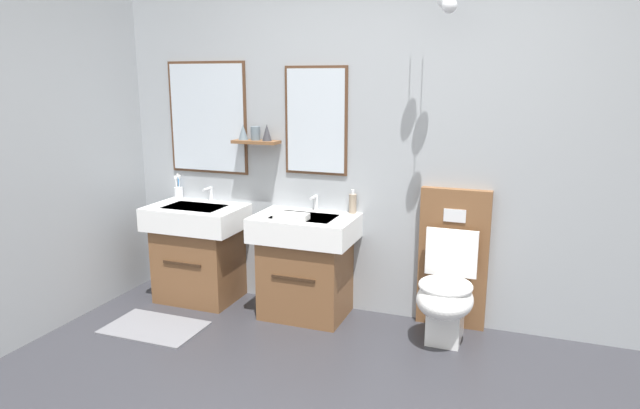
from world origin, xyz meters
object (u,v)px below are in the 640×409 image
folded_hand_towel (292,217)px  toilet (449,283)px  vanity_sink_right (306,262)px  toothbrush_cup (179,192)px  soap_dispenser (353,203)px  vanity_sink_left (199,249)px

folded_hand_towel → toilet: bearing=9.7°
vanity_sink_right → toothbrush_cup: 1.29m
toothbrush_cup → folded_hand_towel: size_ratio=0.93×
vanity_sink_right → toothbrush_cup: bearing=171.4°
toothbrush_cup → toilet: bearing=-4.1°
toothbrush_cup → soap_dispenser: toothbrush_cup is taller
vanity_sink_left → toilet: toilet is taller
folded_hand_towel → vanity_sink_left: bearing=169.5°
soap_dispenser → toilet: bearing=-12.9°
toothbrush_cup → soap_dispenser: (1.50, 0.01, 0.02)m
vanity_sink_left → soap_dispenser: soap_dispenser is taller
toilet → soap_dispenser: size_ratio=5.62×
vanity_sink_left → toilet: size_ratio=0.77×
vanity_sink_right → toilet: 1.04m
vanity_sink_right → toilet: size_ratio=0.77×
toilet → folded_hand_towel: 1.17m
toilet → toothbrush_cup: (-2.25, 0.16, 0.45)m
toilet → folded_hand_towel: bearing=-170.3°
folded_hand_towel → soap_dispenser: bearing=46.4°
soap_dispenser → folded_hand_towel: size_ratio=0.81×
vanity_sink_left → vanity_sink_right: bearing=0.0°
toilet → toothbrush_cup: 2.30m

